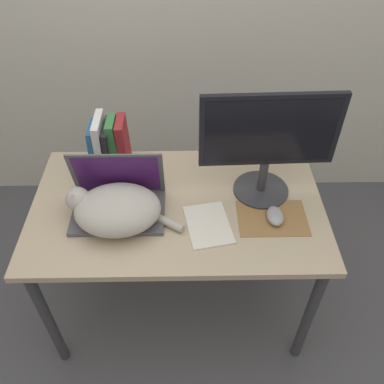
{
  "coord_description": "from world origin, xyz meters",
  "views": [
    {
      "loc": [
        0.04,
        -0.81,
        1.88
      ],
      "look_at": [
        0.06,
        0.32,
        0.81
      ],
      "focal_mm": 38.0,
      "sensor_mm": 36.0,
      "label": 1
    }
  ],
  "objects_px": {
    "laptop": "(118,201)",
    "book_row": "(109,144)",
    "external_monitor": "(268,142)",
    "computer_mouse": "(275,216)",
    "cat": "(116,209)",
    "notepad": "(208,225)"
  },
  "relations": [
    {
      "from": "cat",
      "to": "external_monitor",
      "type": "xyz_separation_m",
      "value": [
        0.58,
        0.17,
        0.18
      ]
    },
    {
      "from": "laptop",
      "to": "notepad",
      "type": "distance_m",
      "value": 0.37
    },
    {
      "from": "external_monitor",
      "to": "notepad",
      "type": "xyz_separation_m",
      "value": [
        -0.23,
        -0.19,
        -0.25
      ]
    },
    {
      "from": "laptop",
      "to": "notepad",
      "type": "relative_size",
      "value": 1.47
    },
    {
      "from": "laptop",
      "to": "computer_mouse",
      "type": "height_order",
      "value": "laptop"
    },
    {
      "from": "external_monitor",
      "to": "book_row",
      "type": "height_order",
      "value": "external_monitor"
    },
    {
      "from": "computer_mouse",
      "to": "book_row",
      "type": "xyz_separation_m",
      "value": [
        -0.68,
        0.35,
        0.09
      ]
    },
    {
      "from": "laptop",
      "to": "notepad",
      "type": "height_order",
      "value": "laptop"
    },
    {
      "from": "cat",
      "to": "book_row",
      "type": "relative_size",
      "value": 1.87
    },
    {
      "from": "laptop",
      "to": "book_row",
      "type": "xyz_separation_m",
      "value": [
        -0.07,
        0.28,
        0.06
      ]
    },
    {
      "from": "external_monitor",
      "to": "book_row",
      "type": "bearing_deg",
      "value": 163.86
    },
    {
      "from": "laptop",
      "to": "external_monitor",
      "type": "height_order",
      "value": "external_monitor"
    },
    {
      "from": "computer_mouse",
      "to": "notepad",
      "type": "relative_size",
      "value": 0.41
    },
    {
      "from": "notepad",
      "to": "computer_mouse",
      "type": "bearing_deg",
      "value": 5.65
    },
    {
      "from": "cat",
      "to": "book_row",
      "type": "xyz_separation_m",
      "value": [
        -0.07,
        0.35,
        0.04
      ]
    },
    {
      "from": "external_monitor",
      "to": "book_row",
      "type": "distance_m",
      "value": 0.69
    },
    {
      "from": "computer_mouse",
      "to": "book_row",
      "type": "height_order",
      "value": "book_row"
    },
    {
      "from": "notepad",
      "to": "cat",
      "type": "bearing_deg",
      "value": 176.01
    },
    {
      "from": "cat",
      "to": "book_row",
      "type": "bearing_deg",
      "value": 100.73
    },
    {
      "from": "computer_mouse",
      "to": "notepad",
      "type": "bearing_deg",
      "value": -174.35
    },
    {
      "from": "book_row",
      "to": "external_monitor",
      "type": "bearing_deg",
      "value": -16.14
    },
    {
      "from": "external_monitor",
      "to": "book_row",
      "type": "xyz_separation_m",
      "value": [
        -0.65,
        0.19,
        -0.14
      ]
    }
  ]
}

